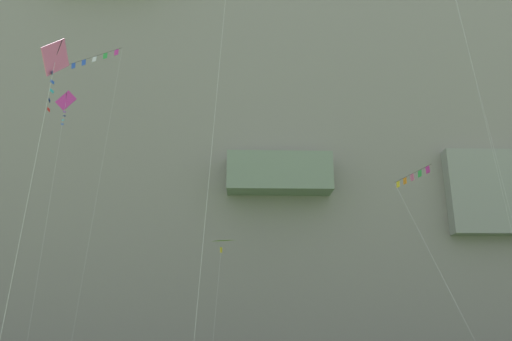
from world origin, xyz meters
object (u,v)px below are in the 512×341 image
Objects in this scene: kite_diamond_low_left at (54,64)px; kite_delta_low_center at (457,9)px; kite_diamond_near_cliff at (65,108)px; kite_banner_front_field at (416,189)px; kite_banner_high_left at (94,68)px; kite_delta_far_left at (219,248)px.

kite_delta_low_center is at bearing 31.53° from kite_diamond_low_left.
kite_diamond_near_cliff reaches higher than kite_diamond_low_left.
kite_delta_low_center is 1.30× the size of kite_diamond_near_cliff.
kite_diamond_near_cliff reaches higher than kite_banner_front_field.
kite_banner_front_field is at bearing 28.11° from kite_diamond_low_left.
kite_banner_high_left reaches higher than kite_diamond_near_cliff.
kite_banner_high_left is 33.97m from kite_banner_front_field.
kite_delta_low_center reaches higher than kite_diamond_near_cliff.
kite_delta_far_left is (13.86, 2.63, -12.04)m from kite_diamond_near_cliff.
kite_diamond_near_cliff is (-7.91, 22.03, 7.89)m from kite_diamond_low_left.
kite_diamond_low_left reaches higher than kite_delta_far_left.
kite_diamond_near_cliff is at bearing -108.03° from kite_banner_high_left.
kite_delta_low_center is at bearing -24.74° from kite_delta_far_left.
kite_diamond_near_cliff is 2.51× the size of kite_delta_far_left.
kite_banner_front_field is 0.79× the size of kite_diamond_low_left.
kite_banner_front_field is at bearing -24.58° from kite_diamond_near_cliff.
kite_banner_high_left is at bearing 71.97° from kite_diamond_near_cliff.
kite_delta_far_left is at bearing 76.45° from kite_diamond_low_left.
kite_delta_low_center reaches higher than kite_banner_front_field.
kite_banner_high_left is at bearing 105.00° from kite_diamond_low_left.
kite_banner_front_field is (-6.94, -5.73, -16.92)m from kite_delta_low_center.
kite_delta_far_left is at bearing 10.74° from kite_diamond_near_cliff.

